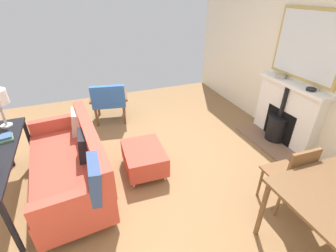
{
  "coord_description": "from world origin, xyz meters",
  "views": [
    {
      "loc": [
        0.72,
        2.68,
        2.27
      ],
      "look_at": [
        -0.27,
        0.11,
        0.68
      ],
      "focal_mm": 25.64,
      "sensor_mm": 36.0,
      "label": 1
    }
  ],
  "objects_px": {
    "ottoman": "(144,157)",
    "sofa": "(72,165)",
    "mantel_bowl_far": "(311,89)",
    "fireplace": "(284,117)",
    "book_stack": "(0,139)",
    "dining_chair_near_fireplace": "(292,174)",
    "armchair_accent": "(109,99)",
    "mantel_bowl_near": "(281,76)",
    "console_table": "(0,159)"
  },
  "relations": [
    {
      "from": "dining_chair_near_fireplace",
      "to": "ottoman",
      "type": "bearing_deg",
      "value": -42.48
    },
    {
      "from": "book_stack",
      "to": "dining_chair_near_fireplace",
      "type": "distance_m",
      "value": 3.32
    },
    {
      "from": "ottoman",
      "to": "console_table",
      "type": "xyz_separation_m",
      "value": [
        1.62,
        -0.01,
        0.42
      ]
    },
    {
      "from": "fireplace",
      "to": "mantel_bowl_near",
      "type": "relative_size",
      "value": 7.61
    },
    {
      "from": "mantel_bowl_far",
      "to": "book_stack",
      "type": "relative_size",
      "value": 0.47
    },
    {
      "from": "sofa",
      "to": "armchair_accent",
      "type": "height_order",
      "value": "sofa"
    },
    {
      "from": "fireplace",
      "to": "dining_chair_near_fireplace",
      "type": "xyz_separation_m",
      "value": [
        1.04,
        1.18,
        0.08
      ]
    },
    {
      "from": "fireplace",
      "to": "mantel_bowl_near",
      "type": "xyz_separation_m",
      "value": [
        -0.01,
        -0.27,
        0.6
      ]
    },
    {
      "from": "mantel_bowl_far",
      "to": "dining_chair_near_fireplace",
      "type": "distance_m",
      "value": 1.46
    },
    {
      "from": "mantel_bowl_far",
      "to": "armchair_accent",
      "type": "relative_size",
      "value": 0.17
    },
    {
      "from": "mantel_bowl_near",
      "to": "mantel_bowl_far",
      "type": "xyz_separation_m",
      "value": [
        0.0,
        0.59,
        -0.01
      ]
    },
    {
      "from": "armchair_accent",
      "to": "book_stack",
      "type": "xyz_separation_m",
      "value": [
        1.43,
        1.4,
        0.3
      ]
    },
    {
      "from": "dining_chair_near_fireplace",
      "to": "mantel_bowl_near",
      "type": "bearing_deg",
      "value": -125.94
    },
    {
      "from": "mantel_bowl_far",
      "to": "sofa",
      "type": "relative_size",
      "value": 0.07
    },
    {
      "from": "mantel_bowl_near",
      "to": "console_table",
      "type": "distance_m",
      "value": 4.03
    },
    {
      "from": "ottoman",
      "to": "sofa",
      "type": "bearing_deg",
      "value": -0.81
    },
    {
      "from": "fireplace",
      "to": "console_table",
      "type": "xyz_separation_m",
      "value": [
        4.0,
        -0.05,
        0.2
      ]
    },
    {
      "from": "dining_chair_near_fireplace",
      "to": "fireplace",
      "type": "bearing_deg",
      "value": -131.3
    },
    {
      "from": "ottoman",
      "to": "mantel_bowl_near",
      "type": "bearing_deg",
      "value": -174.61
    },
    {
      "from": "book_stack",
      "to": "mantel_bowl_far",
      "type": "bearing_deg",
      "value": 171.32
    },
    {
      "from": "fireplace",
      "to": "book_stack",
      "type": "xyz_separation_m",
      "value": [
        4.0,
        -0.29,
        0.32
      ]
    },
    {
      "from": "mantel_bowl_near",
      "to": "sofa",
      "type": "distance_m",
      "value": 3.38
    },
    {
      "from": "sofa",
      "to": "console_table",
      "type": "height_order",
      "value": "sofa"
    },
    {
      "from": "mantel_bowl_far",
      "to": "armchair_accent",
      "type": "xyz_separation_m",
      "value": [
        2.58,
        -2.01,
        -0.57
      ]
    },
    {
      "from": "fireplace",
      "to": "mantel_bowl_far",
      "type": "bearing_deg",
      "value": 91.8
    },
    {
      "from": "mantel_bowl_near",
      "to": "book_stack",
      "type": "bearing_deg",
      "value": -0.38
    },
    {
      "from": "mantel_bowl_near",
      "to": "fireplace",
      "type": "bearing_deg",
      "value": 87.82
    },
    {
      "from": "mantel_bowl_near",
      "to": "sofa",
      "type": "relative_size",
      "value": 0.09
    },
    {
      "from": "dining_chair_near_fireplace",
      "to": "book_stack",
      "type": "bearing_deg",
      "value": -26.52
    },
    {
      "from": "dining_chair_near_fireplace",
      "to": "console_table",
      "type": "bearing_deg",
      "value": -22.73
    },
    {
      "from": "armchair_accent",
      "to": "console_table",
      "type": "bearing_deg",
      "value": 48.85
    },
    {
      "from": "console_table",
      "to": "book_stack",
      "type": "xyz_separation_m",
      "value": [
        0.0,
        -0.24,
        0.12
      ]
    },
    {
      "from": "mantel_bowl_far",
      "to": "book_stack",
      "type": "bearing_deg",
      "value": -8.68
    },
    {
      "from": "armchair_accent",
      "to": "book_stack",
      "type": "distance_m",
      "value": 2.02
    },
    {
      "from": "console_table",
      "to": "book_stack",
      "type": "distance_m",
      "value": 0.26
    },
    {
      "from": "mantel_bowl_near",
      "to": "sofa",
      "type": "bearing_deg",
      "value": 3.67
    },
    {
      "from": "mantel_bowl_near",
      "to": "console_table",
      "type": "xyz_separation_m",
      "value": [
        4.01,
        0.21,
        -0.4
      ]
    },
    {
      "from": "fireplace",
      "to": "book_stack",
      "type": "height_order",
      "value": "fireplace"
    },
    {
      "from": "book_stack",
      "to": "dining_chair_near_fireplace",
      "type": "height_order",
      "value": "dining_chair_near_fireplace"
    },
    {
      "from": "sofa",
      "to": "armchair_accent",
      "type": "xyz_separation_m",
      "value": [
        -0.73,
        -1.64,
        0.11
      ]
    },
    {
      "from": "mantel_bowl_near",
      "to": "console_table",
      "type": "relative_size",
      "value": 0.1
    },
    {
      "from": "mantel_bowl_near",
      "to": "ottoman",
      "type": "relative_size",
      "value": 0.23
    },
    {
      "from": "mantel_bowl_near",
      "to": "book_stack",
      "type": "distance_m",
      "value": 4.02
    },
    {
      "from": "ottoman",
      "to": "dining_chair_near_fireplace",
      "type": "height_order",
      "value": "dining_chair_near_fireplace"
    },
    {
      "from": "fireplace",
      "to": "sofa",
      "type": "distance_m",
      "value": 3.3
    },
    {
      "from": "armchair_accent",
      "to": "dining_chair_near_fireplace",
      "type": "xyz_separation_m",
      "value": [
        -1.53,
        2.87,
        0.05
      ]
    },
    {
      "from": "fireplace",
      "to": "console_table",
      "type": "height_order",
      "value": "fireplace"
    },
    {
      "from": "mantel_bowl_far",
      "to": "fireplace",
      "type": "bearing_deg",
      "value": -88.2
    },
    {
      "from": "mantel_bowl_far",
      "to": "dining_chair_near_fireplace",
      "type": "xyz_separation_m",
      "value": [
        1.05,
        0.86,
        -0.52
      ]
    },
    {
      "from": "ottoman",
      "to": "armchair_accent",
      "type": "distance_m",
      "value": 1.68
    }
  ]
}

